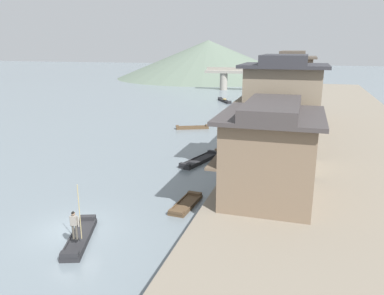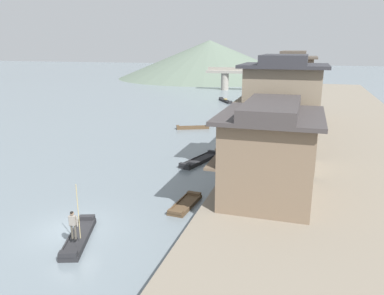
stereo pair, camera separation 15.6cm
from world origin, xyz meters
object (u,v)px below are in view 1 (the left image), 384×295
at_px(boat_midriver_drifting, 192,128).
at_px(boat_midriver_upstream, 186,204).
at_px(house_waterfront_second, 281,113).
at_px(boatman_person, 74,222).
at_px(house_waterfront_tall, 280,115).
at_px(boat_upstream_distant, 224,145).
at_px(boat_moored_far, 224,101).
at_px(stone_bridge, 252,76).
at_px(house_waterfront_far, 291,85).
at_px(boat_moored_second, 200,160).
at_px(house_waterfront_narrow, 283,103).
at_px(boat_foreground_poled, 80,238).
at_px(boat_moored_third, 261,107).
at_px(house_waterfront_nearest, 270,152).
at_px(boat_moored_nearest, 252,122).

height_order(boat_midriver_drifting, boat_midriver_upstream, boat_midriver_drifting).
bearing_deg(house_waterfront_second, boatman_person, -121.71).
distance_m(boat_midriver_upstream, house_waterfront_tall, 15.63).
bearing_deg(boat_upstream_distant, house_waterfront_tall, -12.00).
bearing_deg(boat_moored_far, stone_bridge, 83.33).
relative_size(boat_upstream_distant, house_waterfront_far, 0.64).
bearing_deg(boat_upstream_distant, house_waterfront_far, 67.97).
distance_m(boat_moored_second, house_waterfront_far, 21.91).
xyz_separation_m(boat_moored_far, house_waterfront_narrow, (12.11, -25.13, 3.65)).
height_order(house_waterfront_far, stone_bridge, house_waterfront_far).
distance_m(boat_foreground_poled, boat_moored_second, 15.88).
bearing_deg(boat_midriver_upstream, boat_moored_third, 90.12).
bearing_deg(boat_moored_second, stone_bridge, 93.47).
bearing_deg(house_waterfront_narrow, boat_moored_far, 115.73).
xyz_separation_m(boat_moored_second, stone_bridge, (-3.48, 57.27, 3.23)).
height_order(boat_foreground_poled, stone_bridge, stone_bridge).
distance_m(boat_midriver_upstream, house_waterfront_far, 30.70).
bearing_deg(boat_moored_second, house_waterfront_tall, 35.18).
bearing_deg(boat_foreground_poled, boat_moored_third, 85.27).
bearing_deg(boat_midriver_upstream, house_waterfront_nearest, 11.63).
bearing_deg(boat_midriver_drifting, house_waterfront_second, -51.73).
distance_m(house_waterfront_nearest, house_waterfront_tall, 13.29).
relative_size(boat_moored_nearest, house_waterfront_tall, 0.81).
distance_m(boat_moored_nearest, boat_midriver_drifting, 9.00).
bearing_deg(house_waterfront_narrow, boat_midriver_upstream, -101.60).
height_order(boat_moored_third, house_waterfront_tall, house_waterfront_tall).
relative_size(house_waterfront_nearest, house_waterfront_far, 0.87).
bearing_deg(boat_midriver_drifting, house_waterfront_far, 30.58).
bearing_deg(house_waterfront_narrow, house_waterfront_tall, -87.80).
xyz_separation_m(boatman_person, boat_midriver_drifting, (-2.65, 29.82, -1.37)).
relative_size(boat_foreground_poled, house_waterfront_nearest, 0.59).
relative_size(boat_moored_second, house_waterfront_second, 0.60).
bearing_deg(boat_foreground_poled, boat_moored_second, 81.46).
xyz_separation_m(boat_foreground_poled, boat_midriver_drifting, (-2.36, 29.06, -0.01)).
height_order(boat_moored_second, house_waterfront_nearest, house_waterfront_nearest).
bearing_deg(boat_moored_nearest, boat_moored_second, -96.06).
distance_m(boat_foreground_poled, stone_bridge, 73.05).
height_order(boat_moored_third, boat_moored_far, boat_moored_far).
height_order(boat_moored_far, stone_bridge, stone_bridge).
height_order(boat_upstream_distant, house_waterfront_far, house_waterfront_far).
relative_size(boat_foreground_poled, stone_bridge, 0.20).
distance_m(boat_moored_second, boat_moored_third, 33.14).
bearing_deg(boat_upstream_distant, house_waterfront_nearest, -67.86).
relative_size(boat_moored_nearest, boat_moored_far, 1.06).
bearing_deg(boat_midriver_upstream, boat_midriver_drifting, 105.75).
distance_m(boat_midriver_drifting, house_waterfront_far, 14.34).
bearing_deg(house_waterfront_narrow, boat_midriver_drifting, 176.55).
bearing_deg(house_waterfront_tall, house_waterfront_nearest, -88.77).
relative_size(boat_moored_nearest, boat_upstream_distant, 0.99).
bearing_deg(boat_moored_far, boat_midriver_upstream, -81.00).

